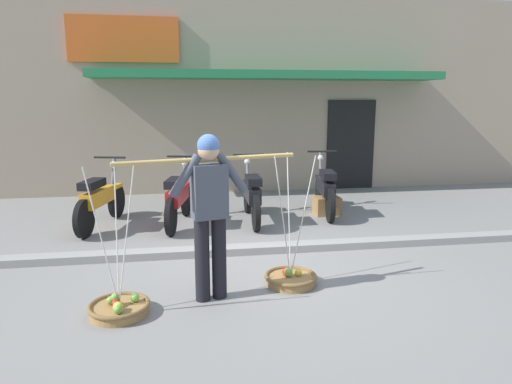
{
  "coord_description": "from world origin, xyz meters",
  "views": [
    {
      "loc": [
        -0.8,
        -5.17,
        2.03
      ],
      "look_at": [
        0.13,
        0.6,
        0.85
      ],
      "focal_mm": 32.5,
      "sensor_mm": 36.0,
      "label": 1
    }
  ],
  "objects_px": {
    "fruit_basket_left_side": "(290,278)",
    "motorcycle_nearest_shop": "(100,200)",
    "fruit_vendor": "(210,206)",
    "motorcycle_end_of_row": "(325,189)",
    "fruit_basket_right_side": "(119,307)",
    "wooden_crate": "(327,206)",
    "motorcycle_second_in_row": "(178,198)",
    "motorcycle_third_in_row": "(252,195)"
  },
  "relations": [
    {
      "from": "motorcycle_third_in_row",
      "to": "fruit_vendor",
      "type": "bearing_deg",
      "value": -106.34
    },
    {
      "from": "fruit_vendor",
      "to": "motorcycle_nearest_shop",
      "type": "relative_size",
      "value": 1.01
    },
    {
      "from": "wooden_crate",
      "to": "fruit_basket_left_side",
      "type": "bearing_deg",
      "value": -114.67
    },
    {
      "from": "motorcycle_nearest_shop",
      "to": "motorcycle_third_in_row",
      "type": "bearing_deg",
      "value": -0.67
    },
    {
      "from": "fruit_vendor",
      "to": "motorcycle_third_in_row",
      "type": "distance_m",
      "value": 3.13
    },
    {
      "from": "fruit_basket_right_side",
      "to": "motorcycle_nearest_shop",
      "type": "relative_size",
      "value": 0.81
    },
    {
      "from": "motorcycle_nearest_shop",
      "to": "motorcycle_third_in_row",
      "type": "relative_size",
      "value": 0.98
    },
    {
      "from": "fruit_basket_left_side",
      "to": "wooden_crate",
      "type": "xyz_separation_m",
      "value": [
        1.37,
        2.98,
        0.08
      ]
    },
    {
      "from": "wooden_crate",
      "to": "motorcycle_end_of_row",
      "type": "bearing_deg",
      "value": 109.57
    },
    {
      "from": "fruit_basket_right_side",
      "to": "wooden_crate",
      "type": "relative_size",
      "value": 3.3
    },
    {
      "from": "motorcycle_second_in_row",
      "to": "motorcycle_third_in_row",
      "type": "relative_size",
      "value": 0.99
    },
    {
      "from": "motorcycle_nearest_shop",
      "to": "motorcycle_third_in_row",
      "type": "distance_m",
      "value": 2.44
    },
    {
      "from": "motorcycle_second_in_row",
      "to": "wooden_crate",
      "type": "relative_size",
      "value": 4.09
    },
    {
      "from": "fruit_vendor",
      "to": "fruit_basket_right_side",
      "type": "relative_size",
      "value": 1.24
    },
    {
      "from": "fruit_vendor",
      "to": "motorcycle_nearest_shop",
      "type": "height_order",
      "value": "fruit_vendor"
    },
    {
      "from": "motorcycle_third_in_row",
      "to": "motorcycle_end_of_row",
      "type": "distance_m",
      "value": 1.41
    },
    {
      "from": "fruit_vendor",
      "to": "motorcycle_second_in_row",
      "type": "distance_m",
      "value": 2.99
    },
    {
      "from": "fruit_vendor",
      "to": "motorcycle_end_of_row",
      "type": "bearing_deg",
      "value": 55.67
    },
    {
      "from": "fruit_basket_right_side",
      "to": "motorcycle_end_of_row",
      "type": "distance_m",
      "value": 4.72
    },
    {
      "from": "fruit_basket_right_side",
      "to": "fruit_vendor",
      "type": "bearing_deg",
      "value": 14.74
    },
    {
      "from": "motorcycle_nearest_shop",
      "to": "motorcycle_end_of_row",
      "type": "bearing_deg",
      "value": 4.33
    },
    {
      "from": "motorcycle_third_in_row",
      "to": "wooden_crate",
      "type": "distance_m",
      "value": 1.45
    },
    {
      "from": "motorcycle_second_in_row",
      "to": "fruit_vendor",
      "type": "bearing_deg",
      "value": -83.47
    },
    {
      "from": "fruit_vendor",
      "to": "motorcycle_end_of_row",
      "type": "distance_m",
      "value": 4.01
    },
    {
      "from": "fruit_basket_left_side",
      "to": "fruit_vendor",
      "type": "bearing_deg",
      "value": -165.4
    },
    {
      "from": "fruit_vendor",
      "to": "wooden_crate",
      "type": "height_order",
      "value": "fruit_vendor"
    },
    {
      "from": "wooden_crate",
      "to": "motorcycle_nearest_shop",
      "type": "bearing_deg",
      "value": -176.66
    },
    {
      "from": "motorcycle_second_in_row",
      "to": "fruit_basket_right_side",
      "type": "bearing_deg",
      "value": -100.01
    },
    {
      "from": "fruit_vendor",
      "to": "motorcycle_second_in_row",
      "type": "bearing_deg",
      "value": 96.53
    },
    {
      "from": "motorcycle_second_in_row",
      "to": "motorcycle_end_of_row",
      "type": "height_order",
      "value": "same"
    },
    {
      "from": "fruit_basket_right_side",
      "to": "motorcycle_second_in_row",
      "type": "height_order",
      "value": "fruit_basket_right_side"
    },
    {
      "from": "motorcycle_end_of_row",
      "to": "wooden_crate",
      "type": "relative_size",
      "value": 4.12
    },
    {
      "from": "motorcycle_end_of_row",
      "to": "fruit_vendor",
      "type": "bearing_deg",
      "value": -124.33
    },
    {
      "from": "fruit_basket_right_side",
      "to": "wooden_crate",
      "type": "bearing_deg",
      "value": 47.55
    },
    {
      "from": "fruit_vendor",
      "to": "fruit_basket_left_side",
      "type": "xyz_separation_m",
      "value": [
        0.89,
        0.23,
        -0.9
      ]
    },
    {
      "from": "fruit_basket_left_side",
      "to": "motorcycle_nearest_shop",
      "type": "distance_m",
      "value": 3.72
    },
    {
      "from": "fruit_vendor",
      "to": "motorcycle_third_in_row",
      "type": "height_order",
      "value": "fruit_vendor"
    },
    {
      "from": "fruit_basket_right_side",
      "to": "wooden_crate",
      "type": "distance_m",
      "value": 4.68
    },
    {
      "from": "motorcycle_nearest_shop",
      "to": "wooden_crate",
      "type": "distance_m",
      "value": 3.85
    },
    {
      "from": "fruit_basket_right_side",
      "to": "motorcycle_end_of_row",
      "type": "xyz_separation_m",
      "value": [
        3.13,
        3.52,
        0.37
      ]
    },
    {
      "from": "fruit_basket_left_side",
      "to": "fruit_basket_right_side",
      "type": "distance_m",
      "value": 1.85
    },
    {
      "from": "fruit_basket_right_side",
      "to": "motorcycle_third_in_row",
      "type": "relative_size",
      "value": 0.8
    }
  ]
}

